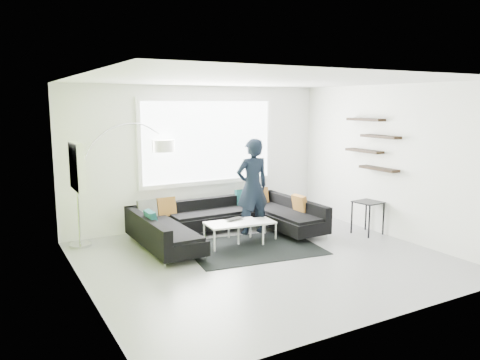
% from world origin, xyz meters
% --- Properties ---
extents(ground, '(5.50, 5.50, 0.00)m').
position_xyz_m(ground, '(0.00, 0.00, 0.00)').
color(ground, gray).
rests_on(ground, ground).
extents(room_shell, '(5.54, 5.04, 2.82)m').
position_xyz_m(room_shell, '(0.04, 0.21, 1.81)').
color(room_shell, white).
rests_on(room_shell, ground).
extents(sectional_sofa, '(3.26, 2.05, 0.70)m').
position_xyz_m(sectional_sofa, '(0.01, 1.28, 0.31)').
color(sectional_sofa, black).
rests_on(sectional_sofa, ground).
extents(rug, '(2.39, 1.88, 0.01)m').
position_xyz_m(rug, '(0.13, 0.56, 0.01)').
color(rug, black).
rests_on(rug, ground).
extents(coffee_table, '(1.28, 0.81, 0.40)m').
position_xyz_m(coffee_table, '(0.15, 0.95, 0.20)').
color(coffee_table, white).
rests_on(coffee_table, ground).
extents(arc_lamp, '(2.06, 0.98, 2.11)m').
position_xyz_m(arc_lamp, '(-2.44, 2.14, 1.06)').
color(arc_lamp, silver).
rests_on(arc_lamp, ground).
extents(side_table, '(0.51, 0.51, 0.63)m').
position_xyz_m(side_table, '(2.47, 0.26, 0.31)').
color(side_table, black).
rests_on(side_table, ground).
extents(person, '(0.69, 0.48, 1.82)m').
position_xyz_m(person, '(0.58, 1.36, 0.91)').
color(person, black).
rests_on(person, ground).
extents(laptop, '(0.48, 0.41, 0.03)m').
position_xyz_m(laptop, '(0.04, 0.99, 0.42)').
color(laptop, black).
rests_on(laptop, coffee_table).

